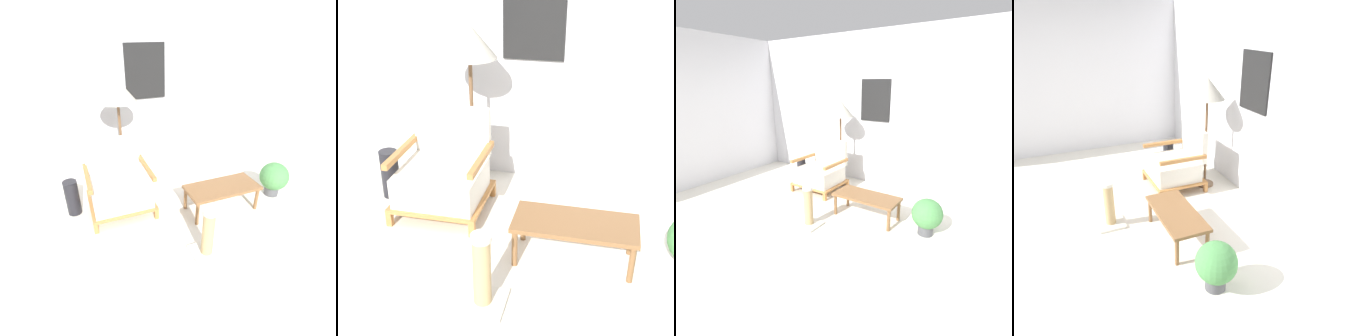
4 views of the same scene
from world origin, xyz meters
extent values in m
plane|color=silver|center=(0.00, 0.00, 0.00)|extent=(14.00, 14.00, 0.00)
cube|color=silver|center=(0.00, 2.52, 1.35)|extent=(8.00, 0.06, 2.70)
cube|color=black|center=(0.08, 2.47, 1.55)|extent=(0.56, 0.02, 0.72)
cube|color=#B2753D|center=(-0.92, 1.31, 0.06)|extent=(0.05, 0.05, 0.13)
cube|color=#B2753D|center=(-0.19, 1.31, 0.06)|extent=(0.05, 0.05, 0.13)
cube|color=#B2753D|center=(-0.92, 1.99, 0.06)|extent=(0.05, 0.05, 0.13)
cube|color=#B2753D|center=(-0.19, 1.99, 0.06)|extent=(0.05, 0.05, 0.13)
cube|color=#B2753D|center=(-0.55, 1.65, 0.14)|extent=(0.78, 0.73, 0.03)
cube|color=silver|center=(-0.55, 1.63, 0.29)|extent=(0.70, 0.63, 0.27)
cube|color=silver|center=(-0.55, 1.97, 0.65)|extent=(0.70, 0.08, 0.44)
cube|color=#B2753D|center=(-0.91, 1.65, 0.54)|extent=(0.05, 0.67, 0.05)
cube|color=#B2753D|center=(-0.19, 1.65, 0.54)|extent=(0.05, 0.67, 0.05)
cylinder|color=brown|center=(-0.40, 2.08, 0.01)|extent=(0.26, 0.26, 0.03)
cylinder|color=brown|center=(-0.40, 2.08, 0.65)|extent=(0.04, 0.04, 1.25)
cone|color=#B2AD9E|center=(-0.40, 2.08, 1.42)|extent=(0.47, 0.47, 0.29)
cube|color=brown|center=(0.64, 1.20, 0.32)|extent=(0.92, 0.42, 0.04)
cylinder|color=brown|center=(0.22, 1.03, 0.15)|extent=(0.04, 0.04, 0.30)
cylinder|color=brown|center=(1.06, 1.03, 0.15)|extent=(0.04, 0.04, 0.30)
cylinder|color=brown|center=(0.22, 1.36, 0.15)|extent=(0.04, 0.04, 0.30)
cylinder|color=brown|center=(1.06, 1.36, 0.15)|extent=(0.04, 0.04, 0.30)
cylinder|color=black|center=(-1.12, 1.79, 0.23)|extent=(0.17, 0.17, 0.46)
cylinder|color=#4C4C51|center=(1.49, 1.23, 0.06)|extent=(0.19, 0.19, 0.12)
sphere|color=#4C8E4C|center=(1.49, 1.23, 0.29)|extent=(0.38, 0.38, 0.38)
cube|color=beige|center=(0.10, 0.57, 0.01)|extent=(0.31, 0.31, 0.03)
cylinder|color=tan|center=(0.10, 0.57, 0.28)|extent=(0.12, 0.12, 0.49)
cylinder|color=beige|center=(0.10, 0.57, 0.54)|extent=(0.14, 0.14, 0.04)
camera|label=1|loc=(-0.98, -1.13, 2.09)|focal=28.00mm
camera|label=2|loc=(0.79, -1.72, 2.24)|focal=50.00mm
camera|label=3|loc=(2.24, -1.80, 1.85)|focal=28.00mm
camera|label=4|loc=(3.46, 0.04, 2.23)|focal=35.00mm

